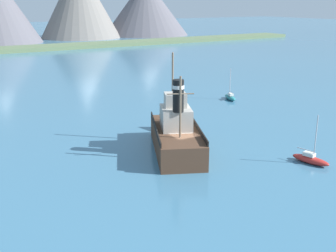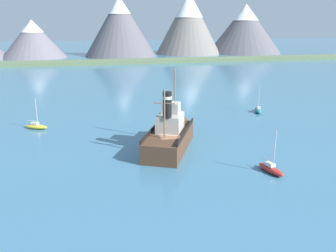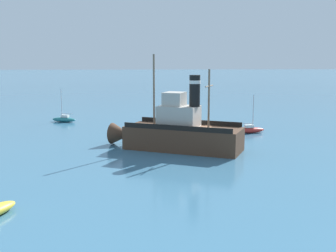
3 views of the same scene
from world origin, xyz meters
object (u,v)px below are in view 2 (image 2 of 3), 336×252
(sailboat_yellow, at_px, (36,126))
(sailboat_red, at_px, (271,169))
(sailboat_teal, at_px, (258,110))
(old_tugboat, at_px, (170,135))

(sailboat_yellow, height_order, sailboat_red, same)
(sailboat_teal, height_order, sailboat_red, same)
(old_tugboat, distance_m, sailboat_teal, 25.26)
(sailboat_red, bearing_deg, sailboat_yellow, 139.74)
(sailboat_yellow, relative_size, sailboat_red, 1.00)
(old_tugboat, xyz_separation_m, sailboat_yellow, (-18.31, 12.96, -1.40))
(sailboat_teal, xyz_separation_m, sailboat_red, (-11.07, -25.44, 0.00))
(sailboat_yellow, distance_m, sailboat_red, 35.79)
(sailboat_red, bearing_deg, old_tugboat, 131.52)
(old_tugboat, relative_size, sailboat_red, 2.95)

